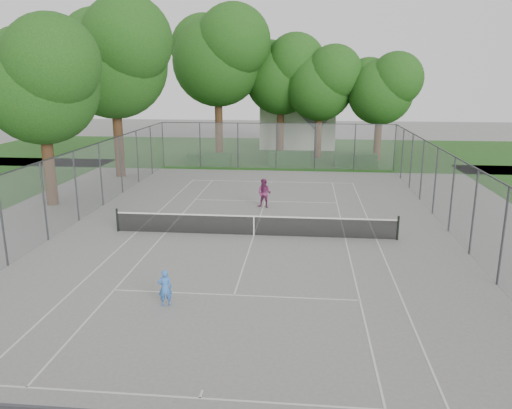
# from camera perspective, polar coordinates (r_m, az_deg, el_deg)

# --- Properties ---
(ground) EXTENTS (120.00, 120.00, 0.00)m
(ground) POSITION_cam_1_polar(r_m,az_deg,el_deg) (22.74, -0.25, -3.56)
(ground) COLOR slate
(ground) RESTS_ON ground
(grass_far) EXTENTS (60.00, 20.00, 0.00)m
(grass_far) POSITION_cam_1_polar(r_m,az_deg,el_deg) (48.07, 2.95, 6.08)
(grass_far) COLOR #1A4212
(grass_far) RESTS_ON ground
(court_markings) EXTENTS (11.03, 23.83, 0.01)m
(court_markings) POSITION_cam_1_polar(r_m,az_deg,el_deg) (22.74, -0.25, -3.54)
(court_markings) COLOR beige
(court_markings) RESTS_ON ground
(tennis_net) EXTENTS (12.87, 0.10, 1.10)m
(tennis_net) POSITION_cam_1_polar(r_m,az_deg,el_deg) (22.59, -0.25, -2.33)
(tennis_net) COLOR black
(tennis_net) RESTS_ON ground
(perimeter_fence) EXTENTS (18.08, 34.08, 3.52)m
(perimeter_fence) POSITION_cam_1_polar(r_m,az_deg,el_deg) (22.24, -0.25, 0.88)
(perimeter_fence) COLOR #38383D
(perimeter_fence) RESTS_ON ground
(tree_far_left) EXTENTS (9.04, 8.25, 12.99)m
(tree_far_left) POSITION_cam_1_polar(r_m,az_deg,el_deg) (45.26, -4.29, 16.87)
(tree_far_left) COLOR #3A2315
(tree_far_left) RESTS_ON ground
(tree_far_midleft) EXTENTS (7.45, 6.80, 10.70)m
(tree_far_midleft) POSITION_cam_1_polar(r_m,az_deg,el_deg) (46.02, 3.01, 14.89)
(tree_far_midleft) COLOR #3A2315
(tree_far_midleft) RESTS_ON ground
(tree_far_midright) EXTENTS (6.69, 6.11, 9.62)m
(tree_far_midright) POSITION_cam_1_polar(r_m,az_deg,el_deg) (44.22, 7.41, 13.83)
(tree_far_midright) COLOR #3A2315
(tree_far_midright) RESTS_ON ground
(tree_far_right) EXTENTS (6.25, 5.70, 8.98)m
(tree_far_right) POSITION_cam_1_polar(r_m,az_deg,el_deg) (43.70, 14.19, 12.94)
(tree_far_right) COLOR #3A2315
(tree_far_right) RESTS_ON ground
(tree_side_back) EXTENTS (8.52, 7.78, 12.24)m
(tree_side_back) POSITION_cam_1_polar(r_m,az_deg,el_deg) (36.74, -15.95, 16.12)
(tree_side_back) COLOR #3A2315
(tree_side_back) RESTS_ON ground
(tree_side_front) EXTENTS (7.07, 6.46, 10.17)m
(tree_side_front) POSITION_cam_1_polar(r_m,az_deg,el_deg) (29.52, -23.41, 13.24)
(tree_side_front) COLOR #3A2315
(tree_side_front) RESTS_ON ground
(hedge_left) EXTENTS (3.56, 1.07, 0.89)m
(hedge_left) POSITION_cam_1_polar(r_m,az_deg,el_deg) (41.06, -5.34, 5.20)
(hedge_left) COLOR #174014
(hedge_left) RESTS_ON ground
(hedge_mid) EXTENTS (3.41, 0.97, 1.07)m
(hedge_mid) POSITION_cam_1_polar(r_m,az_deg,el_deg) (40.79, 3.83, 5.30)
(hedge_mid) COLOR #174014
(hedge_mid) RESTS_ON ground
(hedge_right) EXTENTS (3.30, 1.21, 0.99)m
(hedge_right) POSITION_cam_1_polar(r_m,az_deg,el_deg) (40.79, 11.31, 4.99)
(hedge_right) COLOR #174014
(hedge_right) RESTS_ON ground
(house) EXTENTS (7.27, 5.64, 9.06)m
(house) POSITION_cam_1_polar(r_m,az_deg,el_deg) (51.17, 4.83, 10.66)
(house) COLOR beige
(house) RESTS_ON ground
(girl_player) EXTENTS (0.50, 0.41, 1.20)m
(girl_player) POSITION_cam_1_polar(r_m,az_deg,el_deg) (16.13, -10.36, -9.34)
(girl_player) COLOR blue
(girl_player) RESTS_ON ground
(woman_player) EXTENTS (0.91, 0.79, 1.60)m
(woman_player) POSITION_cam_1_polar(r_m,az_deg,el_deg) (27.32, 0.96, 1.29)
(woman_player) COLOR #742655
(woman_player) RESTS_ON ground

